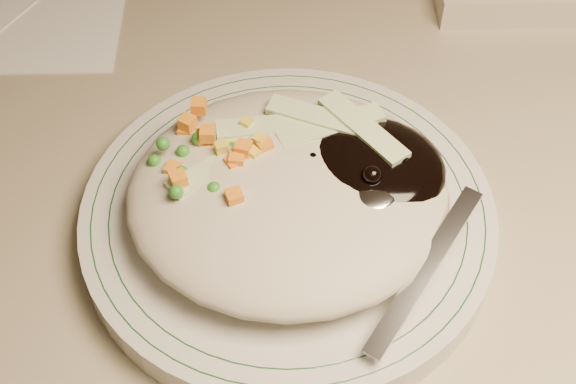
{
  "coord_description": "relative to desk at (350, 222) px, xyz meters",
  "views": [
    {
      "loc": [
        -0.06,
        0.91,
        1.15
      ],
      "look_at": [
        -0.06,
        1.22,
        0.78
      ],
      "focal_mm": 50.0,
      "sensor_mm": 36.0,
      "label": 1
    }
  ],
  "objects": [
    {
      "name": "desk",
      "position": [
        0.0,
        0.0,
        0.0
      ],
      "size": [
        1.4,
        0.7,
        0.74
      ],
      "color": "gray",
      "rests_on": "ground"
    },
    {
      "name": "plate",
      "position": [
        -0.06,
        -0.16,
        0.21
      ],
      "size": [
        0.26,
        0.26,
        0.02
      ],
      "primitive_type": "cylinder",
      "color": "silver",
      "rests_on": "desk"
    },
    {
      "name": "plate_rim",
      "position": [
        -0.06,
        -0.16,
        0.22
      ],
      "size": [
        0.24,
        0.24,
        0.0
      ],
      "color": "#144723",
      "rests_on": "plate"
    },
    {
      "name": "meal",
      "position": [
        -0.05,
        -0.16,
        0.24
      ],
      "size": [
        0.21,
        0.19,
        0.05
      ],
      "color": "#C1B79C",
      "rests_on": "plate"
    }
  ]
}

